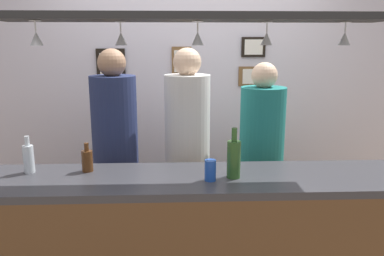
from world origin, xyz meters
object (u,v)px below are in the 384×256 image
(drink_can, at_px, (210,170))
(picture_frame_caricature, at_px, (111,68))
(bottle_champagne_green, at_px, (234,158))
(picture_frame_crest, at_px, (182,61))
(bottle_beer_brown_stubby, at_px, (87,160))
(person_left_navy_shirt, at_px, (115,142))
(bottle_soda_clear, at_px, (29,158))
(person_right_teal_shirt, at_px, (261,148))
(picture_frame_upper_small, at_px, (253,47))
(person_middle_white_patterned_shirt, at_px, (187,141))
(picture_frame_lower_pair, at_px, (255,76))

(drink_can, bearing_deg, picture_frame_caricature, 117.93)
(bottle_champagne_green, bearing_deg, picture_frame_crest, 101.03)
(bottle_beer_brown_stubby, bearing_deg, person_left_navy_shirt, 80.65)
(person_left_navy_shirt, bearing_deg, bottle_soda_clear, -128.48)
(person_right_teal_shirt, distance_m, bottle_champagne_green, 0.77)
(drink_can, relative_size, picture_frame_upper_small, 0.55)
(person_right_teal_shirt, bearing_deg, person_middle_white_patterned_shirt, -180.00)
(person_middle_white_patterned_shirt, relative_size, picture_frame_crest, 6.74)
(picture_frame_crest, relative_size, picture_frame_caricature, 0.76)
(person_middle_white_patterned_shirt, distance_m, picture_frame_lower_pair, 1.07)
(picture_frame_upper_small, distance_m, picture_frame_caricature, 1.32)
(person_middle_white_patterned_shirt, relative_size, bottle_beer_brown_stubby, 9.74)
(person_right_teal_shirt, bearing_deg, bottle_beer_brown_stubby, -155.89)
(bottle_soda_clear, xyz_separation_m, picture_frame_caricature, (0.31, 1.30, 0.46))
(person_left_navy_shirt, relative_size, bottle_soda_clear, 7.60)
(picture_frame_crest, bearing_deg, picture_frame_caricature, 180.00)
(person_left_navy_shirt, relative_size, person_right_teal_shirt, 1.06)
(bottle_soda_clear, height_order, bottle_beer_brown_stubby, bottle_soda_clear)
(picture_frame_crest, relative_size, picture_frame_lower_pair, 0.87)
(drink_can, height_order, picture_frame_caricature, picture_frame_caricature)
(bottle_soda_clear, relative_size, picture_frame_lower_pair, 0.77)
(bottle_soda_clear, relative_size, picture_frame_caricature, 0.68)
(person_right_teal_shirt, relative_size, bottle_beer_brown_stubby, 9.16)
(person_middle_white_patterned_shirt, distance_m, bottle_soda_clear, 1.13)
(person_left_navy_shirt, distance_m, bottle_beer_brown_stubby, 0.55)
(bottle_soda_clear, distance_m, picture_frame_crest, 1.69)
(person_middle_white_patterned_shirt, xyz_separation_m, drink_can, (0.11, -0.73, 0.01))
(person_right_teal_shirt, xyz_separation_m, bottle_soda_clear, (-1.55, -0.55, 0.11))
(drink_can, xyz_separation_m, picture_frame_crest, (-0.14, 1.48, 0.55))
(person_left_navy_shirt, relative_size, bottle_champagne_green, 5.83)
(picture_frame_lower_pair, bearing_deg, person_middle_white_patterned_shirt, -131.09)
(picture_frame_caricature, height_order, picture_frame_lower_pair, picture_frame_caricature)
(person_left_navy_shirt, xyz_separation_m, person_right_teal_shirt, (1.11, 0.00, -0.06))
(bottle_champagne_green, relative_size, picture_frame_upper_small, 1.36)
(person_left_navy_shirt, relative_size, picture_frame_caricature, 5.14)
(person_left_navy_shirt, distance_m, picture_frame_lower_pair, 1.47)
(person_left_navy_shirt, height_order, drink_can, person_left_navy_shirt)
(bottle_champagne_green, height_order, picture_frame_upper_small, picture_frame_upper_small)
(picture_frame_caricature, bearing_deg, person_middle_white_patterned_shirt, -47.88)
(drink_can, distance_m, picture_frame_caricature, 1.74)
(picture_frame_upper_small, height_order, picture_frame_caricature, picture_frame_upper_small)
(person_left_navy_shirt, bearing_deg, picture_frame_upper_small, 32.41)
(bottle_champagne_green, distance_m, picture_frame_upper_small, 1.61)
(drink_can, height_order, picture_frame_upper_small, picture_frame_upper_small)
(person_right_teal_shirt, distance_m, picture_frame_crest, 1.14)
(bottle_soda_clear, bearing_deg, bottle_champagne_green, -6.38)
(drink_can, relative_size, picture_frame_caricature, 0.36)
(person_right_teal_shirt, height_order, bottle_soda_clear, person_right_teal_shirt)
(person_middle_white_patterned_shirt, bearing_deg, bottle_beer_brown_stubby, -139.60)
(person_left_navy_shirt, xyz_separation_m, picture_frame_caricature, (-0.13, 0.75, 0.51))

